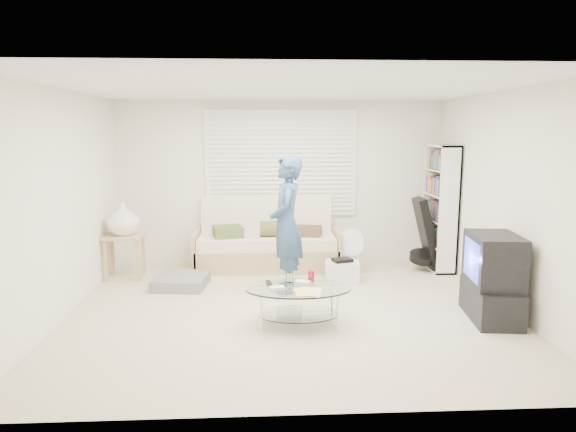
{
  "coord_description": "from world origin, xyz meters",
  "views": [
    {
      "loc": [
        -0.31,
        -5.68,
        2.04
      ],
      "look_at": [
        0.01,
        0.3,
        1.05
      ],
      "focal_mm": 32.0,
      "sensor_mm": 36.0,
      "label": 1
    }
  ],
  "objects": [
    {
      "name": "guitar_case",
      "position": [
        2.1,
        1.57,
        0.48
      ],
      "size": [
        0.43,
        0.4,
        1.06
      ],
      "color": "black",
      "rests_on": "ground"
    },
    {
      "name": "room_shell",
      "position": [
        0.0,
        0.48,
        1.63
      ],
      "size": [
        5.02,
        4.52,
        2.51
      ],
      "color": "white",
      "rests_on": "ground"
    },
    {
      "name": "futon_sofa",
      "position": [
        -0.23,
        1.88,
        0.34
      ],
      "size": [
        2.15,
        0.87,
        1.05
      ],
      "color": "tan",
      "rests_on": "ground"
    },
    {
      "name": "grey_floor_pillow",
      "position": [
        -1.38,
        0.95,
        0.07
      ],
      "size": [
        0.73,
        0.73,
        0.15
      ],
      "primitive_type": "cube",
      "rotation": [
        0.0,
        0.0,
        -0.11
      ],
      "color": "slate",
      "rests_on": "ground"
    },
    {
      "name": "standing_person",
      "position": [
        0.01,
        0.67,
        0.88
      ],
      "size": [
        0.46,
        0.66,
        1.75
      ],
      "primitive_type": "imported",
      "rotation": [
        0.0,
        0.0,
        -1.63
      ],
      "color": "#2C4A63",
      "rests_on": "ground"
    },
    {
      "name": "window_blinds",
      "position": [
        0.0,
        2.2,
        1.55
      ],
      "size": [
        2.32,
        0.08,
        1.62
      ],
      "color": "silver",
      "rests_on": "ground"
    },
    {
      "name": "coffee_table",
      "position": [
        0.07,
        -0.5,
        0.34
      ],
      "size": [
        1.13,
        0.72,
        0.54
      ],
      "color": "silver",
      "rests_on": "ground"
    },
    {
      "name": "side_table",
      "position": [
        -2.22,
        1.4,
        0.8
      ],
      "size": [
        0.54,
        0.44,
        1.08
      ],
      "color": "tan",
      "rests_on": "ground"
    },
    {
      "name": "tv_unit",
      "position": [
        2.2,
        -0.42,
        0.46
      ],
      "size": [
        0.56,
        0.92,
        0.94
      ],
      "color": "black",
      "rests_on": "ground"
    },
    {
      "name": "bookshelf",
      "position": [
        2.32,
        1.68,
        0.92
      ],
      "size": [
        0.29,
        0.78,
        1.84
      ],
      "color": "white",
      "rests_on": "ground"
    },
    {
      "name": "ground",
      "position": [
        0.0,
        0.0,
        0.0
      ],
      "size": [
        5.0,
        5.0,
        0.0
      ],
      "primitive_type": "plane",
      "color": "#BFB094",
      "rests_on": "ground"
    },
    {
      "name": "floor_fan",
      "position": [
        0.97,
        1.49,
        0.38
      ],
      "size": [
        0.4,
        0.26,
        0.65
      ],
      "color": "white",
      "rests_on": "ground"
    },
    {
      "name": "storage_bin",
      "position": [
        0.79,
        1.08,
        0.15
      ],
      "size": [
        0.49,
        0.37,
        0.32
      ],
      "color": "white",
      "rests_on": "ground"
    }
  ]
}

